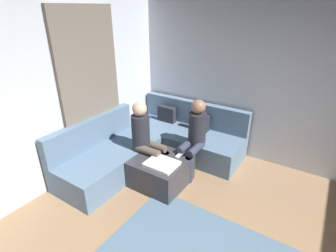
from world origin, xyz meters
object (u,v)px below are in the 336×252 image
sectional_couch (154,145)px  ottoman (161,171)px  person_on_couch_side (146,136)px  person_on_couch_back (194,135)px  game_remote (179,155)px  coffee_mug (156,147)px

sectional_couch → ottoman: size_ratio=3.36×
ottoman → person_on_couch_side: (-0.34, 0.10, 0.45)m
sectional_couch → person_on_couch_back: size_ratio=2.12×
sectional_couch → person_on_couch_side: (0.15, -0.40, 0.38)m
game_remote → coffee_mug: bearing=-174.3°
ottoman → game_remote: 0.36m
game_remote → person_on_couch_side: (-0.52, -0.12, 0.23)m
sectional_couch → game_remote: bearing=-22.8°
game_remote → person_on_couch_back: person_on_couch_back is taller
game_remote → sectional_couch: bearing=157.2°
coffee_mug → game_remote: size_ratio=0.63×
game_remote → person_on_couch_back: bearing=78.2°
person_on_couch_side → game_remote: bearing=103.3°
person_on_couch_back → person_on_couch_side: (-0.59, -0.46, 0.00)m
person_on_couch_side → person_on_couch_back: bearing=127.9°
ottoman → person_on_couch_side: bearing=164.1°
ottoman → game_remote: size_ratio=5.07×
coffee_mug → person_on_couch_side: 0.24m
sectional_couch → person_on_couch_back: bearing=4.3°
coffee_mug → person_on_couch_back: (0.47, 0.38, 0.19)m
game_remote → ottoman: bearing=-129.3°
sectional_couch → ottoman: sectional_couch is taller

